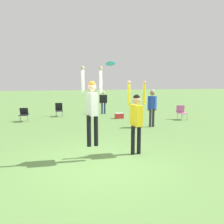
{
  "coord_description": "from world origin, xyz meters",
  "views": [
    {
      "loc": [
        -1.46,
        -5.45,
        2.17
      ],
      "look_at": [
        0.56,
        0.73,
        1.3
      ],
      "focal_mm": 35.0,
      "sensor_mm": 36.0,
      "label": 1
    }
  ],
  "objects_px": {
    "frisbee": "(110,64)",
    "person_spectator_near": "(103,100)",
    "person_defending": "(136,116)",
    "camping_chair_2": "(24,114)",
    "person_jumping": "(92,104)",
    "cooler_box": "(119,116)",
    "person_spectator_far": "(152,104)",
    "camping_chair_0": "(181,111)",
    "camping_chair_1": "(59,109)"
  },
  "relations": [
    {
      "from": "person_defending",
      "to": "cooler_box",
      "type": "relative_size",
      "value": 4.33
    },
    {
      "from": "person_jumping",
      "to": "person_spectator_near",
      "type": "bearing_deg",
      "value": -22.37
    },
    {
      "from": "frisbee",
      "to": "cooler_box",
      "type": "xyz_separation_m",
      "value": [
        2.67,
        6.57,
        -2.53
      ]
    },
    {
      "from": "person_spectator_far",
      "to": "cooler_box",
      "type": "distance_m",
      "value": 3.14
    },
    {
      "from": "frisbee",
      "to": "cooler_box",
      "type": "bearing_deg",
      "value": 67.9
    },
    {
      "from": "camping_chair_0",
      "to": "person_spectator_far",
      "type": "xyz_separation_m",
      "value": [
        -2.73,
        -1.4,
        0.64
      ]
    },
    {
      "from": "camping_chair_0",
      "to": "person_spectator_far",
      "type": "bearing_deg",
      "value": 51.53
    },
    {
      "from": "camping_chair_0",
      "to": "person_jumping",
      "type": "bearing_deg",
      "value": 62.07
    },
    {
      "from": "person_jumping",
      "to": "camping_chair_1",
      "type": "xyz_separation_m",
      "value": [
        -0.22,
        8.65,
        -1.1
      ]
    },
    {
      "from": "camping_chair_1",
      "to": "person_spectator_near",
      "type": "bearing_deg",
      "value": -170.75
    },
    {
      "from": "person_defending",
      "to": "camping_chair_0",
      "type": "height_order",
      "value": "person_defending"
    },
    {
      "from": "camping_chair_1",
      "to": "camping_chair_2",
      "type": "distance_m",
      "value": 2.44
    },
    {
      "from": "camping_chair_1",
      "to": "person_spectator_far",
      "type": "xyz_separation_m",
      "value": [
        4.08,
        -4.95,
        0.63
      ]
    },
    {
      "from": "camping_chair_2",
      "to": "cooler_box",
      "type": "relative_size",
      "value": 1.48
    },
    {
      "from": "person_defending",
      "to": "camping_chair_1",
      "type": "xyz_separation_m",
      "value": [
        -1.6,
        8.54,
        -0.7
      ]
    },
    {
      "from": "camping_chair_2",
      "to": "person_spectator_near",
      "type": "height_order",
      "value": "person_spectator_near"
    },
    {
      "from": "person_jumping",
      "to": "frisbee",
      "type": "distance_m",
      "value": 1.24
    },
    {
      "from": "camping_chair_0",
      "to": "person_spectator_near",
      "type": "height_order",
      "value": "person_spectator_near"
    },
    {
      "from": "camping_chair_0",
      "to": "person_spectator_far",
      "type": "relative_size",
      "value": 0.46
    },
    {
      "from": "person_defending",
      "to": "frisbee",
      "type": "xyz_separation_m",
      "value": [
        -0.83,
        -0.05,
        1.51
      ]
    },
    {
      "from": "camping_chair_0",
      "to": "camping_chair_2",
      "type": "distance_m",
      "value": 9.13
    },
    {
      "from": "person_defending",
      "to": "camping_chair_2",
      "type": "distance_m",
      "value": 8.12
    },
    {
      "from": "camping_chair_0",
      "to": "cooler_box",
      "type": "relative_size",
      "value": 1.64
    },
    {
      "from": "person_jumping",
      "to": "cooler_box",
      "type": "xyz_separation_m",
      "value": [
        3.21,
        6.62,
        -1.42
      ]
    },
    {
      "from": "person_jumping",
      "to": "person_defending",
      "type": "bearing_deg",
      "value": -90.0
    },
    {
      "from": "camping_chair_2",
      "to": "person_defending",
      "type": "bearing_deg",
      "value": 130.61
    },
    {
      "from": "person_spectator_near",
      "to": "cooler_box",
      "type": "height_order",
      "value": "person_spectator_near"
    },
    {
      "from": "person_spectator_near",
      "to": "cooler_box",
      "type": "bearing_deg",
      "value": -67.03
    },
    {
      "from": "frisbee",
      "to": "cooler_box",
      "type": "relative_size",
      "value": 0.52
    },
    {
      "from": "camping_chair_2",
      "to": "frisbee",
      "type": "bearing_deg",
      "value": 124.96
    },
    {
      "from": "person_defending",
      "to": "camping_chair_2",
      "type": "height_order",
      "value": "person_defending"
    },
    {
      "from": "person_spectator_far",
      "to": "camping_chair_2",
      "type": "bearing_deg",
      "value": -169.56
    },
    {
      "from": "cooler_box",
      "to": "camping_chair_0",
      "type": "bearing_deg",
      "value": -24.22
    },
    {
      "from": "person_defending",
      "to": "camping_chair_1",
      "type": "distance_m",
      "value": 8.72
    },
    {
      "from": "frisbee",
      "to": "person_spectator_near",
      "type": "relative_size",
      "value": 0.16
    },
    {
      "from": "cooler_box",
      "to": "person_jumping",
      "type": "bearing_deg",
      "value": -115.87
    },
    {
      "from": "person_jumping",
      "to": "frisbee",
      "type": "xyz_separation_m",
      "value": [
        0.55,
        0.06,
        1.11
      ]
    },
    {
      "from": "frisbee",
      "to": "camping_chair_0",
      "type": "bearing_deg",
      "value": 39.83
    },
    {
      "from": "cooler_box",
      "to": "frisbee",
      "type": "bearing_deg",
      "value": -112.1
    },
    {
      "from": "person_defending",
      "to": "person_spectator_near",
      "type": "distance_m",
      "value": 8.89
    },
    {
      "from": "person_defending",
      "to": "person_spectator_near",
      "type": "xyz_separation_m",
      "value": [
        1.47,
        8.76,
        -0.23
      ]
    },
    {
      "from": "person_spectator_near",
      "to": "person_spectator_far",
      "type": "bearing_deg",
      "value": -65.15
    },
    {
      "from": "camping_chair_1",
      "to": "camping_chair_2",
      "type": "relative_size",
      "value": 1.15
    },
    {
      "from": "person_spectator_near",
      "to": "cooler_box",
      "type": "xyz_separation_m",
      "value": [
        0.37,
        -2.25,
        -0.8
      ]
    },
    {
      "from": "person_spectator_near",
      "to": "camping_chair_1",
      "type": "bearing_deg",
      "value": -162.06
    },
    {
      "from": "person_jumping",
      "to": "camping_chair_0",
      "type": "relative_size",
      "value": 2.61
    },
    {
      "from": "person_jumping",
      "to": "person_spectator_far",
      "type": "distance_m",
      "value": 5.37
    },
    {
      "from": "person_defending",
      "to": "cooler_box",
      "type": "xyz_separation_m",
      "value": [
        1.83,
        6.51,
        -1.03
      ]
    },
    {
      "from": "person_jumping",
      "to": "person_spectator_far",
      "type": "height_order",
      "value": "person_jumping"
    },
    {
      "from": "frisbee",
      "to": "camping_chair_1",
      "type": "xyz_separation_m",
      "value": [
        -0.77,
        8.59,
        -2.21
      ]
    }
  ]
}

